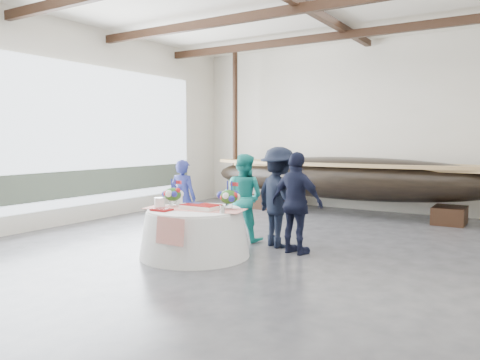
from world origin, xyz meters
The scene contains 12 objects.
floor centered at (0.00, 0.00, 0.00)m, with size 10.00×12.00×0.01m, color #3D3D42.
wall_back centered at (0.00, 6.00, 2.25)m, with size 10.00×0.02×4.50m, color silver.
wall_left centered at (-5.00, 0.00, 2.25)m, with size 0.02×12.00×4.50m, color silver.
pavilion_structure centered at (0.00, 0.84, 4.00)m, with size 9.80×11.76×4.50m.
open_bay centered at (-4.95, 1.00, 1.83)m, with size 0.03×7.00×3.20m.
longboat_display centered at (-0.11, 4.91, 0.93)m, with size 7.78×1.56×1.46m.
banquet_table centered at (-0.88, -0.43, 0.38)m, with size 1.79×1.79×0.77m.
tabletop_items centered at (-0.94, -0.30, 0.92)m, with size 1.74×1.00×0.40m.
guest_woman_blue centered at (-2.04, 0.72, 0.75)m, with size 0.55×0.36×1.51m, color navy.
guest_woman_teal centered at (-0.81, 0.98, 0.82)m, with size 0.79×0.62×1.63m, color teal.
guest_man_left centered at (-0.01, 0.88, 0.88)m, with size 1.14×0.66×1.77m, color black.
guest_man_right centered at (0.47, 0.58, 0.85)m, with size 0.99×0.41×1.70m, color black.
Camera 1 is at (3.73, -6.42, 1.90)m, focal length 35.00 mm.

